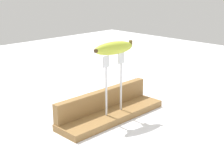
{
  "coord_description": "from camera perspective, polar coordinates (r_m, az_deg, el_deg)",
  "views": [
    {
      "loc": [
        -0.74,
        -0.73,
        0.46
      ],
      "look_at": [
        0.0,
        0.0,
        0.12
      ],
      "focal_mm": 52.18,
      "sensor_mm": 36.0,
      "label": 1
    }
  ],
  "objects": [
    {
      "name": "fork_stand_center",
      "position": [
        1.08,
        0.32,
        0.92
      ],
      "size": [
        0.1,
        0.01,
        0.2
      ],
      "color": "silver",
      "rests_on": "wooden_board"
    },
    {
      "name": "wooden_board",
      "position": [
        1.13,
        0.0,
        -5.39
      ],
      "size": [
        0.42,
        0.12,
        0.02
      ],
      "primitive_type": "cube",
      "color": "olive",
      "rests_on": "ground"
    },
    {
      "name": "banana_raised_center",
      "position": [
        1.05,
        0.32,
        6.33
      ],
      "size": [
        0.16,
        0.06,
        0.04
      ],
      "color": "#B2C138",
      "rests_on": "fork_stand_center"
    },
    {
      "name": "fork_fallen_near",
      "position": [
        1.59,
        4.0,
        1.12
      ],
      "size": [
        0.14,
        0.11,
        0.01
      ],
      "color": "silver",
      "rests_on": "ground"
    },
    {
      "name": "ground_plane",
      "position": [
        1.14,
        0.0,
        -5.92
      ],
      "size": [
        3.0,
        3.0,
        0.0
      ],
      "primitive_type": "plane",
      "color": "silver"
    },
    {
      "name": "board_backstop",
      "position": [
        1.14,
        -1.57,
        -2.68
      ],
      "size": [
        0.41,
        0.03,
        0.07
      ],
      "primitive_type": "cube",
      "color": "olive",
      "rests_on": "wooden_board"
    }
  ]
}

